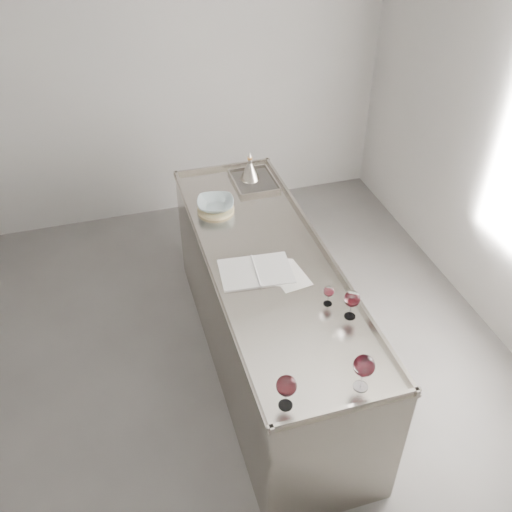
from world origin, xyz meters
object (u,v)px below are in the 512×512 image
object	(u,v)px
wine_glass_left	(286,386)
ceramic_bowl	(216,204)
wine_glass_small	(329,292)
counter	(268,313)
wine_glass_middle	(364,366)
wine_funnel	(250,171)
wine_glass_right	(352,299)
notebook	(256,271)

from	to	relation	value
wine_glass_left	ceramic_bowl	bearing A→B (deg)	87.60
wine_glass_small	counter	bearing A→B (deg)	111.99
wine_glass_middle	ceramic_bowl	distance (m)	1.74
ceramic_bowl	wine_funnel	xyz separation A→B (m)	(0.35, 0.35, 0.02)
counter	wine_glass_right	size ratio (longest dim) A/B	13.70
ceramic_bowl	wine_glass_small	bearing A→B (deg)	-70.93
wine_glass_left	wine_funnel	distance (m)	2.10
wine_glass_middle	wine_glass_small	xyz separation A→B (m)	(0.07, 0.59, -0.06)
counter	wine_glass_small	distance (m)	0.76
notebook	ceramic_bowl	size ratio (longest dim) A/B	1.79
wine_funnel	notebook	bearing A→B (deg)	-104.31
wine_glass_left	wine_funnel	size ratio (longest dim) A/B	0.85
wine_glass_right	ceramic_bowl	bearing A→B (deg)	110.44
wine_glass_left	wine_glass_small	size ratio (longest dim) A/B	1.52
wine_glass_right	notebook	xyz separation A→B (m)	(-0.39, 0.51, -0.12)
wine_glass_middle	wine_glass_small	size ratio (longest dim) A/B	1.64
wine_glass_right	notebook	distance (m)	0.66
wine_glass_middle	notebook	xyz separation A→B (m)	(-0.24, 0.98, -0.14)
counter	wine_funnel	distance (m)	1.13
wine_glass_right	wine_glass_small	xyz separation A→B (m)	(-0.08, 0.13, -0.04)
counter	ceramic_bowl	bearing A→B (deg)	106.72
wine_glass_right	wine_funnel	bearing A→B (deg)	94.06
wine_glass_left	wine_glass_middle	size ratio (longest dim) A/B	0.93
wine_glass_right	ceramic_bowl	size ratio (longest dim) A/B	0.69
wine_glass_right	ceramic_bowl	xyz separation A→B (m)	(-0.46, 1.24, -0.07)
wine_glass_right	wine_funnel	xyz separation A→B (m)	(-0.11, 1.59, -0.06)
wine_glass_right	notebook	size ratio (longest dim) A/B	0.39
counter	wine_glass_middle	world-z (taller)	wine_glass_middle
counter	wine_glass_middle	xyz separation A→B (m)	(0.12, -1.08, 0.61)
wine_glass_middle	ceramic_bowl	xyz separation A→B (m)	(-0.31, 1.71, -0.09)
wine_glass_middle	notebook	bearing A→B (deg)	103.63
counter	wine_glass_right	bearing A→B (deg)	-65.95
counter	wine_funnel	world-z (taller)	wine_funnel
wine_glass_middle	wine_glass_small	distance (m)	0.60
wine_glass_small	notebook	xyz separation A→B (m)	(-0.31, 0.39, -0.08)
wine_glass_right	ceramic_bowl	distance (m)	1.33
counter	wine_glass_small	world-z (taller)	wine_glass_small
wine_glass_left	notebook	xyz separation A→B (m)	(0.15, 0.98, -0.13)
wine_glass_small	ceramic_bowl	distance (m)	1.18
wine_glass_middle	wine_glass_small	world-z (taller)	wine_glass_middle
wine_glass_left	wine_glass_middle	world-z (taller)	wine_glass_middle
wine_funnel	wine_glass_middle	bearing A→B (deg)	-91.04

